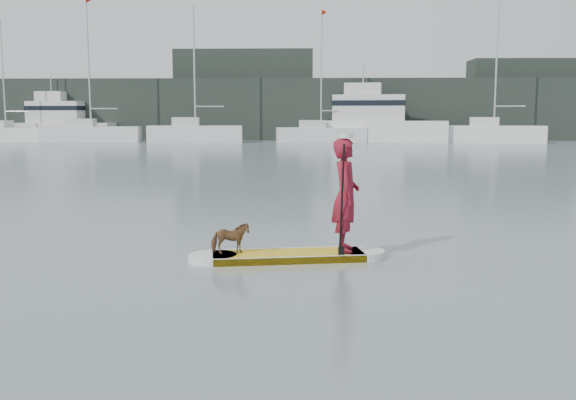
{
  "coord_description": "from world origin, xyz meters",
  "views": [
    {
      "loc": [
        -3.28,
        -12.65,
        2.38
      ],
      "look_at": [
        -3.63,
        -2.19,
        1.0
      ],
      "focal_mm": 40.0,
      "sensor_mm": 36.0,
      "label": 1
    }
  ],
  "objects_px": {
    "sailboat_d": "(320,133)",
    "sailboat_e": "(493,133)",
    "motor_yacht_a": "(376,120)",
    "paddler": "(346,195)",
    "sailboat_c": "(195,132)",
    "sailboat_b": "(91,132)",
    "motor_yacht_b": "(62,122)",
    "paddleboard": "(288,256)",
    "sailboat_a": "(6,133)",
    "dog": "(230,238)"
  },
  "relations": [
    {
      "from": "sailboat_c",
      "to": "motor_yacht_a",
      "type": "distance_m",
      "value": 16.6
    },
    {
      "from": "sailboat_c",
      "to": "sailboat_b",
      "type": "bearing_deg",
      "value": 172.04
    },
    {
      "from": "paddleboard",
      "to": "sailboat_a",
      "type": "xyz_separation_m",
      "value": [
        -27.86,
        48.35,
        0.71
      ]
    },
    {
      "from": "sailboat_a",
      "to": "motor_yacht_b",
      "type": "distance_m",
      "value": 5.36
    },
    {
      "from": "dog",
      "to": "sailboat_c",
      "type": "relative_size",
      "value": 0.05
    },
    {
      "from": "sailboat_b",
      "to": "sailboat_d",
      "type": "xyz_separation_m",
      "value": [
        20.93,
        0.38,
        -0.06
      ]
    },
    {
      "from": "paddler",
      "to": "motor_yacht_b",
      "type": "bearing_deg",
      "value": 25.49
    },
    {
      "from": "dog",
      "to": "motor_yacht_a",
      "type": "distance_m",
      "value": 49.82
    },
    {
      "from": "sailboat_c",
      "to": "sailboat_a",
      "type": "bearing_deg",
      "value": 170.57
    },
    {
      "from": "motor_yacht_b",
      "to": "sailboat_e",
      "type": "bearing_deg",
      "value": -1.59
    },
    {
      "from": "motor_yacht_b",
      "to": "motor_yacht_a",
      "type": "bearing_deg",
      "value": -0.62
    },
    {
      "from": "sailboat_c",
      "to": "motor_yacht_a",
      "type": "bearing_deg",
      "value": 0.66
    },
    {
      "from": "paddleboard",
      "to": "motor_yacht_a",
      "type": "distance_m",
      "value": 49.54
    },
    {
      "from": "sailboat_d",
      "to": "sailboat_e",
      "type": "xyz_separation_m",
      "value": [
        15.37,
        -0.45,
        0.06
      ]
    },
    {
      "from": "motor_yacht_a",
      "to": "sailboat_c",
      "type": "bearing_deg",
      "value": -164.5
    },
    {
      "from": "sailboat_b",
      "to": "motor_yacht_b",
      "type": "height_order",
      "value": "sailboat_b"
    },
    {
      "from": "paddleboard",
      "to": "sailboat_c",
      "type": "bearing_deg",
      "value": 92.59
    },
    {
      "from": "paddler",
      "to": "sailboat_c",
      "type": "xyz_separation_m",
      "value": [
        -10.96,
        47.06,
        -0.18
      ]
    },
    {
      "from": "sailboat_a",
      "to": "motor_yacht_a",
      "type": "xyz_separation_m",
      "value": [
        34.31,
        0.73,
        1.21
      ]
    },
    {
      "from": "motor_yacht_b",
      "to": "sailboat_c",
      "type": "bearing_deg",
      "value": -13.66
    },
    {
      "from": "dog",
      "to": "sailboat_e",
      "type": "relative_size",
      "value": 0.05
    },
    {
      "from": "paddleboard",
      "to": "motor_yacht_a",
      "type": "xyz_separation_m",
      "value": [
        6.45,
        49.08,
        1.92
      ]
    },
    {
      "from": "sailboat_c",
      "to": "sailboat_e",
      "type": "relative_size",
      "value": 0.96
    },
    {
      "from": "paddler",
      "to": "sailboat_c",
      "type": "relative_size",
      "value": 0.16
    },
    {
      "from": "paddleboard",
      "to": "sailboat_c",
      "type": "distance_m",
      "value": 48.27
    },
    {
      "from": "dog",
      "to": "motor_yacht_b",
      "type": "distance_m",
      "value": 56.66
    },
    {
      "from": "motor_yacht_a",
      "to": "sailboat_a",
      "type": "bearing_deg",
      "value": -169.74
    },
    {
      "from": "paddler",
      "to": "sailboat_b",
      "type": "relative_size",
      "value": 0.15
    },
    {
      "from": "sailboat_c",
      "to": "motor_yacht_a",
      "type": "relative_size",
      "value": 0.98
    },
    {
      "from": "paddler",
      "to": "sailboat_c",
      "type": "distance_m",
      "value": 48.32
    },
    {
      "from": "sailboat_a",
      "to": "sailboat_e",
      "type": "relative_size",
      "value": 0.89
    },
    {
      "from": "sailboat_b",
      "to": "sailboat_e",
      "type": "height_order",
      "value": "sailboat_b"
    },
    {
      "from": "sailboat_b",
      "to": "motor_yacht_b",
      "type": "distance_m",
      "value": 5.9
    },
    {
      "from": "sailboat_d",
      "to": "motor_yacht_a",
      "type": "relative_size",
      "value": 0.96
    },
    {
      "from": "sailboat_c",
      "to": "motor_yacht_b",
      "type": "height_order",
      "value": "sailboat_c"
    },
    {
      "from": "paddleboard",
      "to": "sailboat_e",
      "type": "bearing_deg",
      "value": 61.29
    },
    {
      "from": "paddler",
      "to": "sailboat_c",
      "type": "bearing_deg",
      "value": 12.96
    },
    {
      "from": "sailboat_b",
      "to": "sailboat_d",
      "type": "bearing_deg",
      "value": -5.51
    },
    {
      "from": "sailboat_d",
      "to": "sailboat_e",
      "type": "bearing_deg",
      "value": -9.21
    },
    {
      "from": "motor_yacht_a",
      "to": "dog",
      "type": "bearing_deg",
      "value": -89.5
    },
    {
      "from": "sailboat_d",
      "to": "sailboat_c",
      "type": "bearing_deg",
      "value": 176.19
    },
    {
      "from": "sailboat_a",
      "to": "paddler",
      "type": "bearing_deg",
      "value": -53.21
    },
    {
      "from": "sailboat_e",
      "to": "motor_yacht_b",
      "type": "height_order",
      "value": "sailboat_e"
    },
    {
      "from": "sailboat_b",
      "to": "sailboat_e",
      "type": "bearing_deg",
      "value": -6.65
    },
    {
      "from": "sailboat_d",
      "to": "motor_yacht_b",
      "type": "xyz_separation_m",
      "value": [
        -25.08,
        3.72,
        0.91
      ]
    },
    {
      "from": "paddler",
      "to": "sailboat_b",
      "type": "height_order",
      "value": "sailboat_b"
    },
    {
      "from": "sailboat_e",
      "to": "motor_yacht_a",
      "type": "bearing_deg",
      "value": -177.82
    },
    {
      "from": "motor_yacht_a",
      "to": "sailboat_d",
      "type": "bearing_deg",
      "value": -158.65
    },
    {
      "from": "sailboat_e",
      "to": "motor_yacht_a",
      "type": "height_order",
      "value": "sailboat_e"
    },
    {
      "from": "paddler",
      "to": "sailboat_b",
      "type": "bearing_deg",
      "value": 23.31
    }
  ]
}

